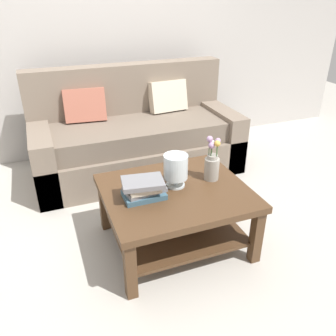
% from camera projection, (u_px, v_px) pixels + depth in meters
% --- Properties ---
extents(ground_plane, '(10.00, 10.00, 0.00)m').
position_uv_depth(ground_plane, '(156.00, 218.00, 2.96)').
color(ground_plane, '#B7B2A8').
extents(back_wall, '(6.40, 0.12, 2.70)m').
position_uv_depth(back_wall, '(103.00, 30.00, 3.70)').
color(back_wall, '#BCB7B2').
rests_on(back_wall, ground).
extents(couch, '(2.07, 0.90, 1.06)m').
position_uv_depth(couch, '(136.00, 137.00, 3.61)').
color(couch, '#7A6B5B').
rests_on(couch, ground).
extents(coffee_table, '(1.02, 0.87, 0.47)m').
position_uv_depth(coffee_table, '(176.00, 205.00, 2.52)').
color(coffee_table, '#4C331E').
rests_on(coffee_table, ground).
extents(book_stack_main, '(0.32, 0.24, 0.14)m').
position_uv_depth(book_stack_main, '(144.00, 188.00, 2.34)').
color(book_stack_main, '#3D6075').
rests_on(book_stack_main, coffee_table).
extents(glass_hurricane_vase, '(0.17, 0.17, 0.24)m').
position_uv_depth(glass_hurricane_vase, '(176.00, 168.00, 2.44)').
color(glass_hurricane_vase, silver).
rests_on(glass_hurricane_vase, coffee_table).
extents(flower_pitcher, '(0.11, 0.11, 0.34)m').
position_uv_depth(flower_pitcher, '(212.00, 164.00, 2.54)').
color(flower_pitcher, '#9E998E').
rests_on(flower_pitcher, coffee_table).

